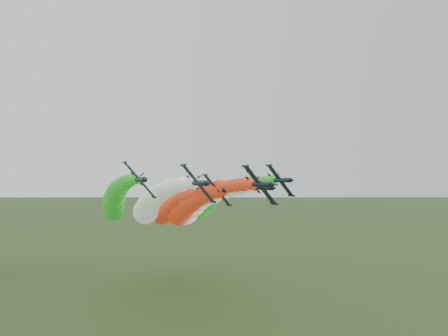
# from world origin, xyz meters

# --- Properties ---
(jet_lead) EXTENTS (15.99, 92.95, 21.34)m
(jet_lead) POSITION_xyz_m (6.32, 48.74, 32.40)
(jet_lead) COLOR black
(jet_lead) RESTS_ON ground
(jet_inner_left) EXTENTS (15.94, 92.90, 21.29)m
(jet_inner_left) POSITION_xyz_m (-5.25, 56.70, 32.30)
(jet_inner_left) COLOR black
(jet_inner_left) RESTS_ON ground
(jet_inner_right) EXTENTS (16.33, 93.29, 21.68)m
(jet_inner_right) POSITION_xyz_m (13.46, 61.96, 31.06)
(jet_inner_right) COLOR black
(jet_inner_right) RESTS_ON ground
(jet_outer_left) EXTENTS (15.73, 92.69, 21.09)m
(jet_outer_left) POSITION_xyz_m (-15.89, 66.16, 33.43)
(jet_outer_left) COLOR black
(jet_outer_left) RESTS_ON ground
(jet_outer_right) EXTENTS (16.13, 93.09, 21.48)m
(jet_outer_right) POSITION_xyz_m (21.33, 66.48, 32.89)
(jet_outer_right) COLOR black
(jet_outer_right) RESTS_ON ground
(jet_trail) EXTENTS (16.24, 93.20, 21.60)m
(jet_trail) POSITION_xyz_m (6.13, 73.44, 30.37)
(jet_trail) COLOR black
(jet_trail) RESTS_ON ground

